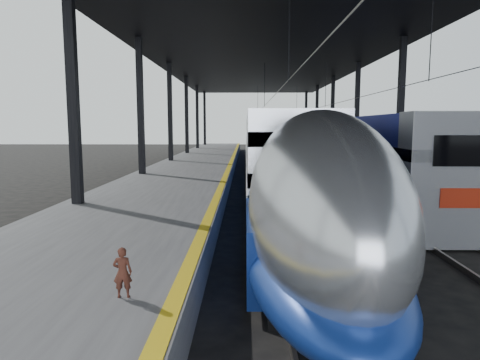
{
  "coord_description": "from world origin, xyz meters",
  "views": [
    {
      "loc": [
        0.47,
        -10.65,
        3.87
      ],
      "look_at": [
        0.27,
        4.07,
        2.0
      ],
      "focal_mm": 32.0,
      "sensor_mm": 36.0,
      "label": 1
    }
  ],
  "objects": [
    {
      "name": "ground",
      "position": [
        0.0,
        0.0,
        0.0
      ],
      "size": [
        160.0,
        160.0,
        0.0
      ],
      "primitive_type": "plane",
      "color": "black",
      "rests_on": "ground"
    },
    {
      "name": "second_train",
      "position": [
        7.0,
        29.48,
        2.18
      ],
      "size": [
        3.13,
        56.05,
        4.31
      ],
      "color": "navy",
      "rests_on": "ground"
    },
    {
      "name": "yellow_strip",
      "position": [
        -0.7,
        20.0,
        1.0
      ],
      "size": [
        0.3,
        80.0,
        0.01
      ],
      "primitive_type": "cube",
      "color": "gold",
      "rests_on": "platform"
    },
    {
      "name": "child",
      "position": [
        -1.59,
        -3.78,
        1.43
      ],
      "size": [
        0.33,
        0.23,
        0.87
      ],
      "primitive_type": "imported",
      "rotation": [
        0.0,
        0.0,
        3.23
      ],
      "color": "#452017",
      "rests_on": "platform"
    },
    {
      "name": "canopy",
      "position": [
        1.9,
        20.0,
        9.12
      ],
      "size": [
        18.0,
        75.0,
        9.47
      ],
      "color": "black",
      "rests_on": "ground"
    },
    {
      "name": "rails",
      "position": [
        4.5,
        20.0,
        0.08
      ],
      "size": [
        6.52,
        80.0,
        0.16
      ],
      "color": "slate",
      "rests_on": "ground"
    },
    {
      "name": "tgv_train",
      "position": [
        2.0,
        25.75,
        2.03
      ],
      "size": [
        3.04,
        65.2,
        4.35
      ],
      "color": "silver",
      "rests_on": "ground"
    },
    {
      "name": "platform",
      "position": [
        -3.5,
        20.0,
        0.5
      ],
      "size": [
        6.0,
        80.0,
        1.0
      ],
      "primitive_type": "cube",
      "color": "#4C4C4F",
      "rests_on": "ground"
    }
  ]
}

